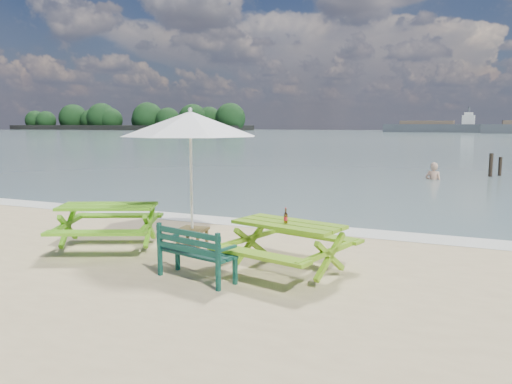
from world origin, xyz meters
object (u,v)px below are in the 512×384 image
at_px(patio_umbrella, 190,124).
at_px(side_table, 192,236).
at_px(beer_bottle, 286,218).
at_px(park_bench, 197,264).
at_px(picnic_table_left, 109,228).
at_px(swimmer, 433,184).
at_px(picnic_table_right, 288,249).

bearing_deg(patio_umbrella, side_table, 90.00).
bearing_deg(beer_bottle, patio_umbrella, 155.95).
distance_m(patio_umbrella, beer_bottle, 2.90).
height_order(park_bench, beer_bottle, beer_bottle).
relative_size(picnic_table_left, beer_bottle, 10.40).
xyz_separation_m(side_table, swimmer, (3.43, 13.98, -0.37)).
xyz_separation_m(picnic_table_left, swimmer, (4.75, 14.81, -0.60)).
distance_m(picnic_table_right, side_table, 2.52).
bearing_deg(picnic_table_right, park_bench, -143.24).
height_order(picnic_table_left, swimmer, picnic_table_left).
bearing_deg(side_table, swimmer, 76.23).
xyz_separation_m(picnic_table_right, patio_umbrella, (-2.32, 0.96, 1.95)).
xyz_separation_m(picnic_table_left, patio_umbrella, (1.33, 0.83, 1.94)).
bearing_deg(picnic_table_left, beer_bottle, -3.07).
bearing_deg(side_table, picnic_table_left, -148.01).
distance_m(park_bench, patio_umbrella, 3.01).
xyz_separation_m(side_table, patio_umbrella, (0.00, -0.00, 2.16)).
bearing_deg(park_bench, side_table, 122.49).
distance_m(park_bench, beer_bottle, 1.53).
relative_size(side_table, beer_bottle, 2.34).
relative_size(picnic_table_left, swimmer, 1.36).
distance_m(side_table, patio_umbrella, 2.16).
distance_m(picnic_table_right, patio_umbrella, 3.18).
relative_size(side_table, patio_umbrella, 0.20).
bearing_deg(picnic_table_left, picnic_table_right, -2.05).
bearing_deg(side_table, park_bench, -57.51).
relative_size(patio_umbrella, beer_bottle, 11.72).
relative_size(park_bench, beer_bottle, 5.67).
relative_size(picnic_table_right, side_table, 3.99).
bearing_deg(park_bench, picnic_table_left, 158.24).
bearing_deg(beer_bottle, side_table, 155.95).
height_order(park_bench, side_table, park_bench).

